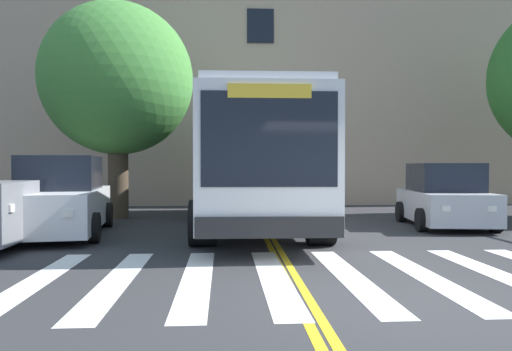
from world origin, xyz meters
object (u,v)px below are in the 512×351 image
car_silver_far_lane (444,197)px  street_tree_curbside_small (118,80)px  car_black_behind_bus (231,185)px  car_white_near_lane (61,199)px  city_bus (254,160)px

car_silver_far_lane → street_tree_curbside_small: (-9.36, 2.60, 3.56)m
street_tree_curbside_small → car_black_behind_bus: bearing=62.2°
car_white_near_lane → car_silver_far_lane: bearing=6.3°
car_silver_far_lane → street_tree_curbside_small: street_tree_curbside_small is taller
city_bus → street_tree_curbside_small: 5.41m
city_bus → car_white_near_lane: (-4.73, -1.41, -0.96)m
car_silver_far_lane → street_tree_curbside_small: size_ratio=0.57×
car_black_behind_bus → car_white_near_lane: bearing=-111.5°
city_bus → car_white_near_lane: bearing=-163.4°
car_white_near_lane → street_tree_curbside_small: 5.12m
car_white_near_lane → street_tree_curbside_small: street_tree_curbside_small is taller
car_black_behind_bus → street_tree_curbside_small: size_ratio=0.64×
car_silver_far_lane → car_black_behind_bus: 11.01m
city_bus → car_silver_far_lane: bearing=-3.4°
car_white_near_lane → car_silver_far_lane: (9.90, 1.10, -0.06)m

